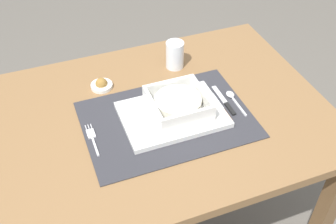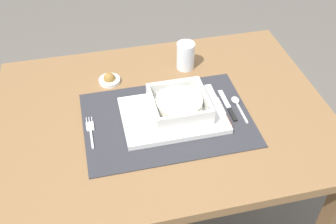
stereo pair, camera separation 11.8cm
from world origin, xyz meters
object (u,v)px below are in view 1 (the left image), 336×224
Objects in this scene: drinking_glass at (175,56)px; condiment_saucer at (102,85)px; dining_table at (163,137)px; bread_knife at (222,109)px; fork at (92,137)px; butter_knife at (225,102)px; spoon at (232,97)px; porridge_bowl at (178,104)px.

drinking_glass reaches higher than condiment_saucer.
dining_table is 0.21m from bread_knife.
dining_table is 0.26m from condiment_saucer.
butter_knife is at bearing 3.77° from fork.
bread_knife is at bearing -18.43° from dining_table.
spoon is (0.44, 0.01, 0.00)m from fork.
fork is at bearing 179.70° from butter_knife.
butter_knife is at bearing -8.88° from dining_table.
drinking_glass reaches higher than bread_knife.
condiment_saucer is at bearing 128.02° from dining_table.
condiment_saucer reaches higher than butter_knife.
dining_table is 0.25m from spoon.
porridge_bowl reaches higher than dining_table.
condiment_saucer is (-0.14, 0.18, 0.11)m from dining_table.
condiment_saucer is at bearing 147.40° from bread_knife.
drinking_glass is at bearing 70.66° from porridge_bowl.
porridge_bowl is 0.14m from bread_knife.
dining_table is 0.28m from drinking_glass.
bread_knife is (0.13, -0.03, -0.04)m from porridge_bowl.
porridge_bowl is 1.28× the size of fork.
dining_table is 6.90× the size of butter_knife.
bread_knife is (0.39, -0.02, 0.00)m from fork.
bread_knife is at bearing -79.26° from drinking_glass.
bread_knife is at bearing -13.00° from porridge_bowl.
dining_table is at bearing 11.74° from fork.
bread_knife is at bearing -0.03° from fork.
porridge_bowl is at bearing 177.77° from butter_knife.
condiment_saucer reaches higher than spoon.
porridge_bowl is (0.04, -0.03, 0.15)m from dining_table.
porridge_bowl is at bearing -178.92° from spoon.
condiment_saucer is (-0.33, 0.21, 0.00)m from butter_knife.
bread_knife reaches higher than fork.
spoon is 1.27× the size of drinking_glass.
bread_knife is (-0.05, -0.04, -0.00)m from spoon.
dining_table is 0.22m from butter_knife.
fork is at bearing -178.43° from porridge_bowl.
dining_table is at bearing 174.03° from spoon.
porridge_bowl reaches higher than fork.
dining_table is at bearing -120.01° from drinking_glass.
porridge_bowl is 0.26m from fork.
condiment_saucer is (0.08, 0.21, 0.00)m from fork.
drinking_glass is at bearing 5.14° from condiment_saucer.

